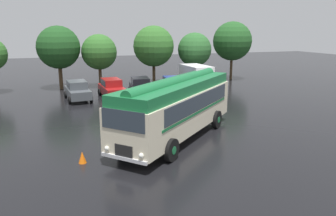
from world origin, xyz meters
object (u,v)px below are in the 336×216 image
car_far_right (173,86)px  traffic_cone (82,157)px  box_van (199,78)px  vintage_bus (177,105)px  car_near_left (78,90)px  car_mid_right (140,86)px  car_mid_left (112,88)px

car_far_right → traffic_cone: 16.77m
traffic_cone → car_far_right: bearing=55.7°
box_van → car_far_right: bearing=-166.7°
vintage_bus → car_near_left: 13.21m
car_near_left → traffic_cone: (-0.84, -14.28, -0.57)m
box_van → vintage_bus: bearing=-119.3°
car_mid_right → car_far_right: same height
car_near_left → car_mid_left: size_ratio=1.01×
vintage_bus → box_van: size_ratio=1.56×
car_mid_left → vintage_bus: bearing=-83.2°
vintage_bus → car_mid_left: (-1.50, 12.61, -1.05)m
car_near_left → car_mid_right: size_ratio=0.99×
vintage_bus → car_mid_left: 12.75m
car_mid_right → box_van: bearing=0.9°
box_van → traffic_cone: (-12.44, -14.54, -1.09)m
vintage_bus → traffic_cone: 5.89m
car_far_right → vintage_bus: bearing=-109.0°
car_near_left → car_mid_right: bearing=1.7°
car_near_left → car_mid_left: same height
vintage_bus → car_mid_right: 12.64m
car_mid_left → car_far_right: 5.66m
car_far_right → box_van: (2.99, 0.71, 0.52)m
car_mid_left → car_far_right: bearing=-6.9°
vintage_bus → car_near_left: bearing=110.0°
car_mid_right → vintage_bus: bearing=-95.2°
car_mid_right → traffic_cone: (-6.47, -14.45, -0.57)m
car_mid_left → traffic_cone: bearing=-104.8°
vintage_bus → car_mid_left: bearing=96.8°
traffic_cone → box_van: bearing=49.5°
car_mid_right → car_far_right: (2.98, -0.61, 0.00)m
car_mid_left → box_van: (8.60, 0.03, 0.52)m
car_near_left → car_mid_left: bearing=4.5°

